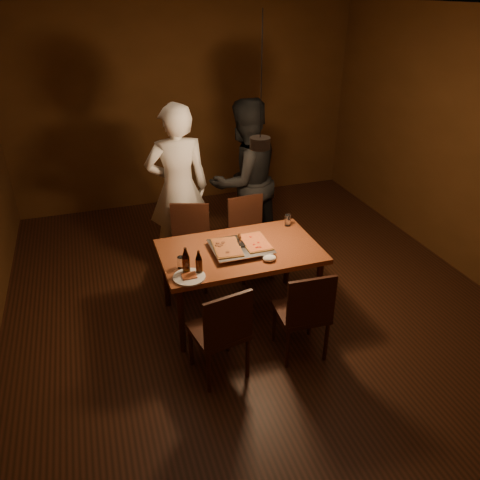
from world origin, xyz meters
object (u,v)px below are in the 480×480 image
object	(u,v)px
chair_near_left	(223,327)
dining_table	(240,256)
chair_far_left	(190,238)
diner_white	(178,189)
beer_bottle_b	(199,262)
pendant_lamp	(260,142)
pizza_tray	(241,248)
plate_slice	(189,277)
chair_far_right	(249,229)
diner_dark	(244,181)
chair_near_right	(305,308)
beer_bottle_a	(186,261)

from	to	relation	value
chair_near_left	dining_table	bearing A→B (deg)	52.23
chair_far_left	diner_white	xyz separation A→B (m)	(-0.02, 0.39, 0.42)
chair_far_left	beer_bottle_b	world-z (taller)	beer_bottle_b
dining_table	pendant_lamp	distance (m)	1.10
pizza_tray	chair_far_left	bearing A→B (deg)	107.00
plate_slice	pendant_lamp	xyz separation A→B (m)	(0.77, 0.37, 1.00)
chair_far_right	plate_slice	bearing A→B (deg)	44.58
pizza_tray	diner_dark	size ratio (longest dim) A/B	0.29
chair_near_right	diner_dark	bearing A→B (deg)	89.87
chair_near_left	diner_dark	xyz separation A→B (m)	(0.87, 1.99, 0.41)
chair_near_right	pendant_lamp	size ratio (longest dim) A/B	0.44
dining_table	pizza_tray	distance (m)	0.10
chair_far_left	beer_bottle_a	world-z (taller)	beer_bottle_a
pizza_tray	beer_bottle_a	distance (m)	0.63
pizza_tray	beer_bottle_a	xyz separation A→B (m)	(-0.57, -0.23, 0.10)
pendant_lamp	beer_bottle_a	bearing A→B (deg)	-159.06
chair_far_right	diner_dark	xyz separation A→B (m)	(0.09, 0.43, 0.41)
chair_far_right	chair_near_right	xyz separation A→B (m)	(-0.03, -1.54, 0.00)
chair_far_right	diner_white	size ratio (longest dim) A/B	0.25
chair_near_right	chair_near_left	bearing A→B (deg)	-175.16
chair_near_right	beer_bottle_a	bearing A→B (deg)	153.46
chair_far_right	diner_white	bearing A→B (deg)	-34.46
chair_far_right	diner_dark	bearing A→B (deg)	-107.29
chair_far_right	beer_bottle_a	distance (m)	1.42
plate_slice	diner_dark	bearing A→B (deg)	56.15
dining_table	chair_near_left	size ratio (longest dim) A/B	3.07
chair_far_left	chair_near_left	size ratio (longest dim) A/B	1.10
pendant_lamp	plate_slice	bearing A→B (deg)	-154.00
dining_table	chair_far_right	xyz separation A→B (m)	(0.36, 0.76, -0.14)
beer_bottle_b	diner_white	world-z (taller)	diner_white
chair_far_right	beer_bottle_b	size ratio (longest dim) A/B	2.17
beer_bottle_b	chair_far_right	bearing A→B (deg)	51.71
chair_near_right	beer_bottle_a	world-z (taller)	beer_bottle_a
beer_bottle_b	diner_dark	size ratio (longest dim) A/B	0.12
chair_far_left	plate_slice	distance (m)	1.15
beer_bottle_b	diner_dark	xyz separation A→B (m)	(0.92, 1.48, 0.08)
beer_bottle_b	diner_white	bearing A→B (deg)	84.86
dining_table	pizza_tray	size ratio (longest dim) A/B	2.73
beer_bottle_a	pendant_lamp	size ratio (longest dim) A/B	0.23
chair_near_left	beer_bottle_a	world-z (taller)	beer_bottle_a
chair_near_right	pizza_tray	bearing A→B (deg)	117.15
beer_bottle_a	chair_far_right	bearing A→B (deg)	47.36
dining_table	beer_bottle_b	distance (m)	0.58
chair_far_right	chair_near_left	xyz separation A→B (m)	(-0.77, -1.55, 0.00)
chair_near_left	beer_bottle_b	bearing A→B (deg)	86.09
chair_far_left	diner_white	world-z (taller)	diner_white
pizza_tray	beer_bottle_b	world-z (taller)	beer_bottle_b
chair_far_left	chair_near_right	bearing A→B (deg)	132.07
diner_dark	chair_far_left	bearing A→B (deg)	10.20
diner_white	pendant_lamp	size ratio (longest dim) A/B	1.74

